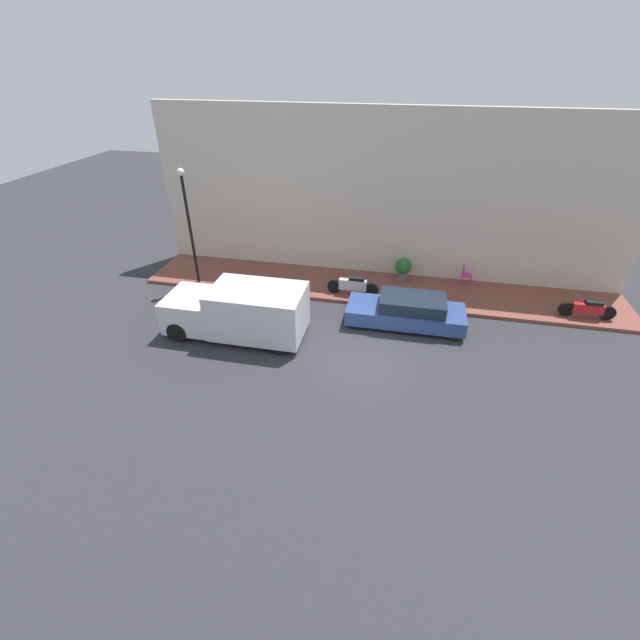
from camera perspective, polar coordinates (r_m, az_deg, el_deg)
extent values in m
plane|color=#2D2D33|center=(14.26, 5.66, -5.47)|extent=(60.00, 60.00, 0.00)
cube|color=brown|center=(18.53, 7.63, 4.22)|extent=(2.94, 19.99, 0.14)
cube|color=beige|center=(18.76, 8.89, 15.82)|extent=(0.30, 19.99, 7.00)
cube|color=#2D4784|center=(16.12, 11.28, 0.78)|extent=(1.62, 4.28, 0.56)
cube|color=#192333|center=(15.87, 12.24, 2.26)|extent=(1.42, 2.35, 0.46)
cylinder|color=black|center=(15.68, 4.91, -0.30)|extent=(0.20, 0.57, 0.57)
cylinder|color=black|center=(16.85, 5.54, 2.17)|extent=(0.20, 0.57, 0.57)
cylinder|color=black|center=(15.74, 17.31, -1.66)|extent=(0.20, 0.57, 0.57)
cylinder|color=black|center=(16.91, 17.08, 0.89)|extent=(0.20, 0.57, 0.57)
cube|color=silver|center=(15.00, -8.23, 1.20)|extent=(2.02, 3.21, 1.66)
cube|color=silver|center=(16.08, -16.51, 1.33)|extent=(1.92, 1.73, 1.16)
cube|color=#192333|center=(16.04, -17.51, 2.43)|extent=(1.72, 0.95, 0.47)
cylinder|color=black|center=(15.77, -18.49, -1.50)|extent=(0.22, 0.72, 0.72)
cylinder|color=black|center=(17.06, -15.77, 1.70)|extent=(0.22, 0.72, 0.72)
cylinder|color=black|center=(14.38, -5.42, -3.28)|extent=(0.22, 0.72, 0.72)
cylinder|color=black|center=(15.79, -3.60, 0.35)|extent=(0.22, 0.72, 0.72)
cube|color=#B21E1E|center=(18.83, 32.12, 1.37)|extent=(0.30, 1.07, 0.36)
cube|color=black|center=(18.78, 32.73, 1.94)|extent=(0.27, 0.58, 0.12)
cylinder|color=black|center=(18.64, 29.98, 1.27)|extent=(0.10, 0.57, 0.57)
cylinder|color=black|center=(19.16, 33.96, 0.76)|extent=(0.10, 0.57, 0.57)
cube|color=#B7B7BF|center=(17.59, 4.40, 4.77)|extent=(0.30, 1.13, 0.43)
cube|color=black|center=(17.45, 4.94, 5.51)|extent=(0.27, 0.62, 0.12)
cylinder|color=black|center=(17.77, 1.93, 4.52)|extent=(0.10, 0.58, 0.58)
cylinder|color=black|center=(17.61, 6.85, 4.02)|extent=(0.10, 0.58, 0.58)
cylinder|color=black|center=(18.64, -16.86, 11.22)|extent=(0.12, 0.12, 4.56)
sphere|color=silver|center=(17.99, -18.09, 18.25)|extent=(0.29, 0.29, 0.29)
cylinder|color=slate|center=(19.15, 10.90, 5.75)|extent=(0.38, 0.38, 0.38)
sphere|color=#236628|center=(18.95, 11.04, 7.04)|extent=(0.71, 0.71, 0.71)
cube|color=#D8338C|center=(19.33, 19.02, 5.69)|extent=(0.40, 0.40, 0.04)
cube|color=#D8338C|center=(19.21, 18.60, 6.34)|extent=(0.40, 0.04, 0.39)
cylinder|color=#D8338C|center=(19.30, 19.43, 4.76)|extent=(0.04, 0.04, 0.45)
cylinder|color=#D8338C|center=(19.61, 19.35, 5.21)|extent=(0.04, 0.04, 0.45)
cylinder|color=#D8338C|center=(19.26, 18.42, 4.88)|extent=(0.04, 0.04, 0.45)
cylinder|color=#D8338C|center=(19.56, 18.36, 5.33)|extent=(0.04, 0.04, 0.45)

